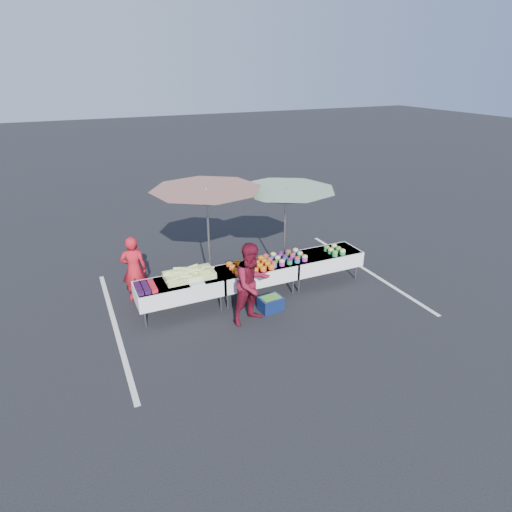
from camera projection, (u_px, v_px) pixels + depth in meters
name	position (u px, v px, depth m)	size (l,w,h in m)	color
ground	(256.00, 295.00, 10.04)	(80.00, 80.00, 0.00)	black
stripe_left	(115.00, 326.00, 8.82)	(0.10, 5.00, 0.00)	silver
stripe_right	(366.00, 270.00, 11.25)	(0.10, 5.00, 0.00)	silver
table_left	(179.00, 288.00, 9.12)	(1.86, 0.81, 0.75)	white
table_center	(256.00, 273.00, 9.80)	(1.86, 0.81, 0.75)	white
table_right	(323.00, 259.00, 10.49)	(1.86, 0.81, 0.75)	white
berry_punnets	(145.00, 287.00, 8.71)	(0.40, 0.54, 0.08)	black
corn_pile	(189.00, 274.00, 9.14)	(1.16, 0.57, 0.26)	#AFCC68
plastic_bags	(197.00, 283.00, 8.90)	(0.30, 0.25, 0.05)	white
carrot_bowls	(250.00, 265.00, 9.65)	(0.95, 0.69, 0.11)	#F1451A
potato_cups	(285.00, 257.00, 9.99)	(0.94, 0.58, 0.16)	#2660B2
bean_baskets	(335.00, 250.00, 10.40)	(0.36, 0.50, 0.15)	#218541
vendor	(134.00, 269.00, 9.53)	(0.56, 0.37, 1.55)	#B21421
customer	(252.00, 284.00, 8.69)	(0.85, 0.66, 1.75)	maroon
umbrella_left	(207.00, 198.00, 9.32)	(2.86, 2.86, 2.52)	black
umbrella_right	(286.00, 197.00, 9.85)	(2.56, 2.56, 2.37)	black
storage_bin	(271.00, 303.00, 9.35)	(0.52, 0.40, 0.32)	#0D1B45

